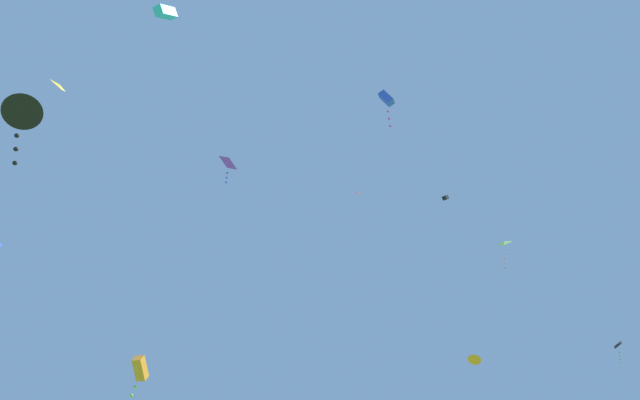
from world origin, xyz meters
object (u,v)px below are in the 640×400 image
at_px(kite_blue_box, 386,99).
at_px(kite_black_delta, 22,113).
at_px(kite_yellow_diamond, 59,85).
at_px(kite_orange_delta, 474,359).
at_px(kite_cyan_box, 165,12).
at_px(kite_purple_diamond, 229,163).
at_px(kite_lime_diamond, 504,244).
at_px(kite_orange_box, 140,370).
at_px(kite_black_box, 445,198).
at_px(kite_red_diamond, 358,193).
at_px(kite_black_diamond, 617,346).

height_order(kite_blue_box, kite_black_delta, kite_blue_box).
height_order(kite_yellow_diamond, kite_orange_delta, kite_yellow_diamond).
distance_m(kite_cyan_box, kite_purple_diamond, 14.63).
xyz_separation_m(kite_yellow_diamond, kite_lime_diamond, (24.08, 2.32, -9.68)).
distance_m(kite_orange_box, kite_lime_diamond, 17.83).
xyz_separation_m(kite_black_box, kite_black_delta, (-17.88, -22.74, -12.13)).
distance_m(kite_purple_diamond, kite_orange_delta, 23.11).
bearing_deg(kite_red_diamond, kite_blue_box, -77.35).
distance_m(kite_red_diamond, kite_black_delta, 22.23).
height_order(kite_red_diamond, kite_lime_diamond, kite_red_diamond).
distance_m(kite_red_diamond, kite_lime_diamond, 11.27).
height_order(kite_black_diamond, kite_black_delta, kite_black_delta).
height_order(kite_red_diamond, kite_cyan_box, kite_cyan_box).
bearing_deg(kite_orange_box, kite_lime_diamond, 24.13).
xyz_separation_m(kite_lime_diamond, kite_purple_diamond, (-16.73, 9.67, 13.17)).
relative_size(kite_yellow_diamond, kite_cyan_box, 0.76).
height_order(kite_orange_box, kite_lime_diamond, kite_lime_diamond).
height_order(kite_red_diamond, kite_yellow_diamond, kite_yellow_diamond).
height_order(kite_black_delta, kite_orange_delta, kite_black_delta).
bearing_deg(kite_black_diamond, kite_cyan_box, -153.38).
relative_size(kite_orange_box, kite_black_box, 1.95).
distance_m(kite_black_diamond, kite_lime_diamond, 11.62).
bearing_deg(kite_cyan_box, kite_blue_box, 16.01).
relative_size(kite_red_diamond, kite_black_delta, 0.25).
relative_size(kite_cyan_box, kite_purple_diamond, 0.53).
height_order(kite_purple_diamond, kite_black_delta, kite_purple_diamond).
bearing_deg(kite_purple_diamond, kite_orange_box, -82.38).
bearing_deg(kite_black_delta, kite_orange_box, 59.59).
relative_size(kite_red_diamond, kite_blue_box, 0.23).
height_order(kite_yellow_diamond, kite_blue_box, kite_yellow_diamond).
bearing_deg(kite_orange_delta, kite_black_delta, -128.12).
relative_size(kite_yellow_diamond, kite_lime_diamond, 0.69).
height_order(kite_black_diamond, kite_orange_box, kite_black_diamond).
bearing_deg(kite_cyan_box, kite_purple_diamond, 86.53).
height_order(kite_cyan_box, kite_black_delta, kite_cyan_box).
relative_size(kite_lime_diamond, kite_cyan_box, 1.11).
bearing_deg(kite_blue_box, kite_orange_delta, 65.58).
distance_m(kite_black_diamond, kite_yellow_diamond, 35.89).
relative_size(kite_orange_box, kite_purple_diamond, 0.62).
bearing_deg(kite_black_box, kite_black_diamond, -20.92).
bearing_deg(kite_black_delta, kite_purple_diamond, 87.55).
xyz_separation_m(kite_black_diamond, kite_orange_delta, (-7.59, 3.39, 0.36)).
xyz_separation_m(kite_blue_box, kite_black_box, (5.52, 12.35, 1.55)).
distance_m(kite_red_diamond, kite_purple_diamond, 12.35).
height_order(kite_red_diamond, kite_purple_diamond, kite_purple_diamond).
bearing_deg(kite_orange_delta, kite_blue_box, -114.42).
bearing_deg(kite_black_delta, kite_black_diamond, 37.49).
xyz_separation_m(kite_lime_diamond, kite_orange_delta, (0.49, 11.35, -2.14)).
bearing_deg(kite_orange_box, kite_blue_box, 29.00).
distance_m(kite_lime_diamond, kite_orange_delta, 11.56).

